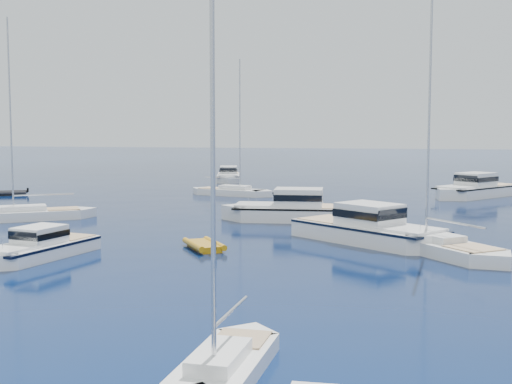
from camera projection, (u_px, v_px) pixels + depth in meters
ground at (142, 304)px, 28.05m from camera, size 400.00×400.00×0.00m
motor_cruiser_right at (372, 243)px, 42.79m from camera, size 11.73×10.39×3.16m
motor_cruiser_left at (38, 258)px, 37.78m from camera, size 4.51×9.03×2.27m
motor_cruiser_centre at (296, 221)px, 52.97m from camera, size 12.38×4.56×3.19m
motor_cruiser_distant at (474, 197)px, 70.48m from camera, size 10.68×11.81×3.21m
motor_cruiser_horizon at (228, 181)px, 90.76m from camera, size 5.09×10.17×2.56m
sailboat_fore at (223, 377)px, 19.90m from camera, size 2.54×8.25×11.98m
sailboat_mid_r at (439, 254)px, 39.24m from camera, size 9.12×10.64×16.44m
sailboat_mid_l at (29, 220)px, 53.53m from camera, size 10.75×8.28×16.08m
sailboat_centre at (232, 195)px, 72.37m from camera, size 10.35×5.07×14.72m
tender_yellow at (204, 249)px, 40.74m from camera, size 3.73×4.23×0.95m
tender_grey_far at (8, 195)px, 72.38m from camera, size 4.61×3.65×0.95m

